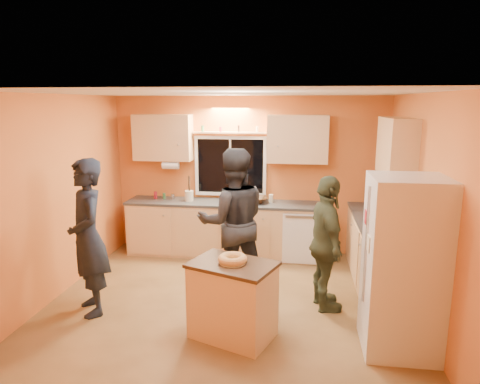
% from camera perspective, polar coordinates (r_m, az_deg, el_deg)
% --- Properties ---
extents(ground, '(4.50, 4.50, 0.00)m').
position_cam_1_polar(ground, '(5.64, -1.43, -14.36)').
color(ground, brown).
rests_on(ground, ground).
extents(room_shell, '(4.54, 4.04, 2.61)m').
position_cam_1_polar(room_shell, '(5.52, 0.41, 2.75)').
color(room_shell, orange).
rests_on(room_shell, ground).
extents(back_counter, '(4.23, 0.62, 0.90)m').
position_cam_1_polar(back_counter, '(7.05, 0.91, -4.98)').
color(back_counter, tan).
rests_on(back_counter, ground).
extents(right_counter, '(0.62, 1.84, 0.90)m').
position_cam_1_polar(right_counter, '(5.97, 18.43, -8.79)').
color(right_counter, tan).
rests_on(right_counter, ground).
extents(refrigerator, '(0.72, 0.70, 1.80)m').
position_cam_1_polar(refrigerator, '(4.61, 20.93, -9.18)').
color(refrigerator, silver).
rests_on(refrigerator, ground).
extents(island, '(1.02, 0.86, 0.84)m').
position_cam_1_polar(island, '(4.71, -0.98, -14.14)').
color(island, tan).
rests_on(island, ground).
extents(bundt_pastry, '(0.31, 0.31, 0.09)m').
position_cam_1_polar(bundt_pastry, '(4.53, -1.00, -8.92)').
color(bundt_pastry, tan).
rests_on(bundt_pastry, island).
extents(person_left, '(0.77, 0.81, 1.87)m').
position_cam_1_polar(person_left, '(5.36, -19.60, -5.74)').
color(person_left, black).
rests_on(person_left, ground).
extents(person_center, '(1.11, 0.97, 1.93)m').
position_cam_1_polar(person_center, '(5.59, -0.95, -4.00)').
color(person_center, black).
rests_on(person_center, ground).
extents(person_right, '(0.60, 1.04, 1.66)m').
position_cam_1_polar(person_right, '(5.27, 11.45, -6.78)').
color(person_right, '#353B25').
rests_on(person_right, ground).
extents(mixing_bowl, '(0.44, 0.44, 0.10)m').
position_cam_1_polar(mixing_bowl, '(6.93, 2.02, -1.03)').
color(mixing_bowl, black).
rests_on(mixing_bowl, back_counter).
extents(utensil_crock, '(0.14, 0.14, 0.17)m').
position_cam_1_polar(utensil_crock, '(7.08, -6.81, -0.51)').
color(utensil_crock, beige).
rests_on(utensil_crock, back_counter).
extents(potted_plant, '(0.30, 0.28, 0.27)m').
position_cam_1_polar(potted_plant, '(5.04, 20.58, -5.72)').
color(potted_plant, gray).
rests_on(potted_plant, right_counter).
extents(red_box, '(0.19, 0.17, 0.07)m').
position_cam_1_polar(red_box, '(6.57, 18.19, -2.47)').
color(red_box, '#B01B27').
rests_on(red_box, right_counter).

